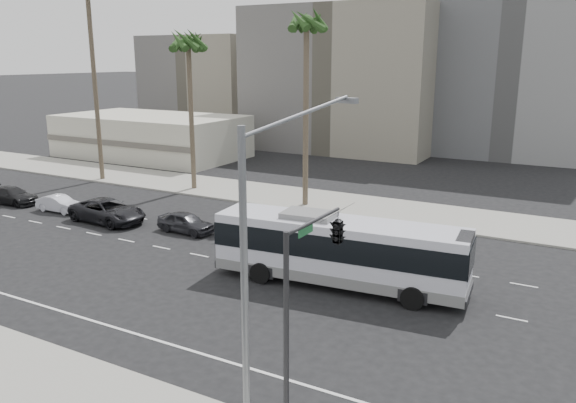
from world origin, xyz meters
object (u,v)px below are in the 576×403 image
Objects in this scene: palm_mid at (188,46)px; city_bus at (339,249)px; palm_near at (307,26)px; car_c at (59,204)px; car_d at (12,195)px; streetlight_corner at (259,265)px; car_b at (108,211)px; traffic_signal at (333,239)px; car_a at (186,222)px.

city_bus is at bearing -34.65° from palm_mid.
city_bus is at bearing -56.88° from palm_near.
city_bus is 0.96× the size of palm_mid.
car_c is at bearing -111.53° from palm_mid.
city_bus is 20.44m from palm_near.
palm_mid is (9.94, 11.43, 11.98)m from car_d.
streetlight_corner is at bearing -48.87° from palm_mid.
city_bus is 1.29× the size of streetlight_corner.
palm_mid reaches higher than city_bus.
traffic_signal is (23.05, -11.33, 4.71)m from car_b.
palm_near is (-12.47, 22.42, 8.46)m from traffic_signal.
car_b is at bearing -95.32° from car_c.
car_b is at bearing -84.73° from palm_mid.
city_bus is at bearing -94.52° from car_b.
car_d is at bearing 94.44° from car_a.
streetlight_corner is at bearing -133.27° from car_a.
city_bus is 19.85m from car_b.
car_c is 23.54m from palm_near.
car_b is at bearing 98.83° from car_a.
city_bus is at bearing -99.21° from car_c.
car_b is 1.56× the size of car_c.
city_bus is 3.21× the size of car_a.
palm_mid is (-11.65, 0.44, -1.33)m from palm_near.
palm_near is at bearing 127.65° from streetlight_corner.
streetlight_corner is at bearing -121.12° from car_b.
palm_mid is at bearing 140.42° from city_bus.
traffic_signal is 27.02m from palm_near.
palm_mid reaches higher than car_d.
streetlight_corner is 30.41m from palm_near.
car_a is 20.97m from traffic_signal.
palm_mid is at bearing -23.82° from car_c.
palm_mid is at bearing 138.80° from traffic_signal.
traffic_signal reaches higher than city_bus.
traffic_signal is (28.55, -11.62, 4.91)m from car_c.
car_c is (-12.12, -0.46, -0.07)m from car_a.
city_bus is 0.87× the size of palm_near.
car_a reaches higher than car_c.
streetlight_corner is (3.03, -12.87, 3.93)m from city_bus.
car_b is 1.26× the size of car_d.
palm_mid reaches higher than car_a.
palm_mid is (-7.68, 10.78, 11.96)m from car_a.
city_bus reaches higher than car_c.
streetlight_corner is (22.66, -15.63, 5.09)m from car_b.
car_c is 0.80× the size of car_d.
palm_near is (3.97, 10.34, 13.29)m from car_a.
car_d is 0.46× the size of streetlight_corner.
car_d is at bearing 163.71° from traffic_signal.
car_b is 20.21m from palm_near.
palm_near is at bearing -68.07° from car_d.
city_bus reaches higher than car_a.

